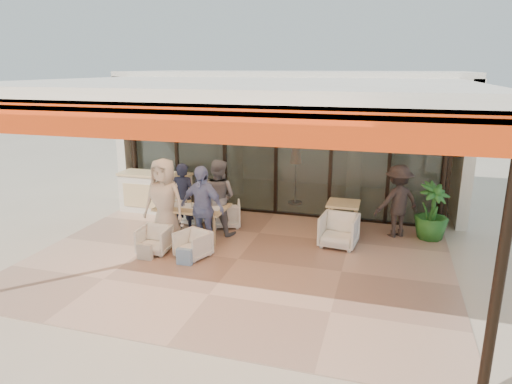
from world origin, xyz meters
TOP-DOWN VIEW (x-y plane):
  - ground at (0.00, 0.00)m, footprint 70.00×70.00m
  - terrace_floor at (0.00, 0.00)m, footprint 8.00×6.00m
  - terrace_structure at (0.00, -0.26)m, footprint 8.00×6.00m
  - glass_storefront at (0.00, 3.00)m, footprint 8.08×0.10m
  - interior_block at (0.01, 5.31)m, footprint 9.05×3.62m
  - host_counter at (-3.00, 2.30)m, footprint 1.85×0.65m
  - dining_table at (-1.32, 0.82)m, footprint 1.50×0.90m
  - chair_far_left at (-1.73, 1.76)m, footprint 0.75×0.72m
  - chair_far_right at (-0.89, 1.76)m, footprint 0.82×0.80m
  - chair_near_left at (-1.73, -0.14)m, footprint 0.62×0.59m
  - chair_near_right at (-0.89, -0.14)m, footprint 0.74×0.72m
  - diner_navy at (-1.73, 1.26)m, footprint 0.60×0.41m
  - diner_grey at (-0.89, 1.26)m, footprint 0.88×0.72m
  - diner_cream at (-1.73, 0.36)m, footprint 0.94×0.65m
  - diner_periwinkle at (-0.89, 0.36)m, footprint 1.10×0.64m
  - tote_bag_cream at (-1.73, -0.54)m, footprint 0.30×0.10m
  - tote_bag_blue at (-0.89, -0.54)m, footprint 0.30×0.10m
  - side_table at (1.79, 2.02)m, footprint 0.70×0.70m
  - side_chair at (1.79, 1.27)m, footprint 0.81×0.77m
  - standing_woman at (2.93, 2.21)m, footprint 1.21×1.08m
  - potted_palm at (3.66, 2.24)m, footprint 1.00×1.00m

SIDE VIEW (x-z plane):
  - ground at x=0.00m, z-range 0.00..0.00m
  - terrace_floor at x=0.00m, z-range 0.00..0.01m
  - tote_bag_cream at x=-1.73m, z-range 0.00..0.34m
  - tote_bag_blue at x=-0.89m, z-range 0.00..0.34m
  - chair_near_right at x=-0.89m, z-range 0.00..0.60m
  - chair_near_left at x=-1.73m, z-range 0.00..0.61m
  - chair_far_left at x=-1.73m, z-range 0.00..0.64m
  - chair_far_right at x=-0.89m, z-range 0.00..0.67m
  - side_chair at x=1.79m, z-range 0.00..0.76m
  - host_counter at x=-3.00m, z-range 0.01..1.05m
  - potted_palm at x=3.66m, z-range 0.00..1.27m
  - side_table at x=1.79m, z-range 0.27..1.01m
  - dining_table at x=-1.32m, z-range 0.22..1.15m
  - diner_navy at x=-1.73m, z-range 0.00..1.58m
  - standing_woman at x=2.93m, z-range 0.00..1.62m
  - diner_grey at x=-0.89m, z-range 0.00..1.71m
  - diner_periwinkle at x=-0.89m, z-range 0.00..1.76m
  - diner_cream at x=-1.73m, z-range 0.00..1.85m
  - glass_storefront at x=0.00m, z-range 0.00..3.20m
  - interior_block at x=0.01m, z-range 0.47..3.99m
  - terrace_structure at x=0.00m, z-range 1.55..4.95m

